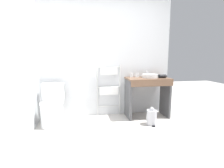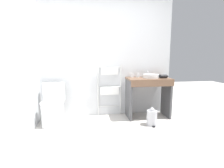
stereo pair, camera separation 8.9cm
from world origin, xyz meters
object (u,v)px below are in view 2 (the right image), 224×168
at_px(sink_basin, 151,76).
at_px(cup_near_wall, 132,75).
at_px(toilet, 53,108).
at_px(hair_dryer, 163,76).
at_px(trash_bin, 152,117).
at_px(towel_radiator, 110,84).
at_px(cup_near_edge, 138,75).

relative_size(sink_basin, cup_near_wall, 3.60).
xyz_separation_m(toilet, hair_dryer, (2.15, 0.04, 0.55)).
bearing_deg(trash_bin, cup_near_wall, 109.53).
relative_size(towel_radiator, cup_near_wall, 11.75).
xyz_separation_m(toilet, trash_bin, (1.80, -0.32, -0.17)).
height_order(cup_near_wall, hair_dryer, cup_near_wall).
xyz_separation_m(cup_near_wall, cup_near_edge, (0.11, -0.04, 0.00)).
bearing_deg(trash_bin, towel_radiator, 135.92).
bearing_deg(cup_near_edge, hair_dryer, -25.30).
xyz_separation_m(hair_dryer, trash_bin, (-0.36, -0.36, -0.71)).
bearing_deg(cup_near_wall, toilet, -169.20).
bearing_deg(hair_dryer, toilet, -178.82).
distance_m(toilet, trash_bin, 1.83).
bearing_deg(trash_bin, toilet, 169.88).
bearing_deg(sink_basin, trash_bin, -105.74).
relative_size(cup_near_wall, hair_dryer, 0.51).
bearing_deg(sink_basin, cup_near_wall, 156.01).
height_order(cup_near_edge, trash_bin, cup_near_edge).
distance_m(towel_radiator, cup_near_wall, 0.51).
distance_m(cup_near_wall, hair_dryer, 0.63).
bearing_deg(cup_near_edge, cup_near_wall, 162.54).
relative_size(hair_dryer, trash_bin, 0.53).
height_order(towel_radiator, hair_dryer, towel_radiator).
bearing_deg(toilet, sink_basin, 4.28).
relative_size(cup_near_wall, trash_bin, 0.27).
relative_size(sink_basin, trash_bin, 0.98).
distance_m(cup_near_edge, hair_dryer, 0.51).
bearing_deg(toilet, trash_bin, -10.12).
bearing_deg(cup_near_edge, trash_bin, -79.74).
bearing_deg(hair_dryer, towel_radiator, 163.81).
relative_size(toilet, sink_basin, 2.33).
bearing_deg(trash_bin, cup_near_edge, 100.26).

